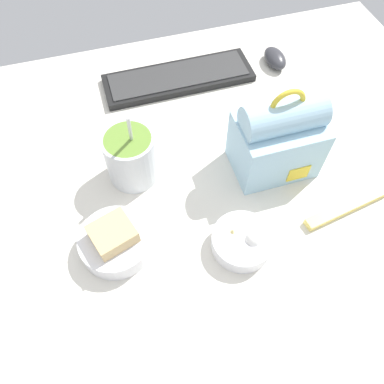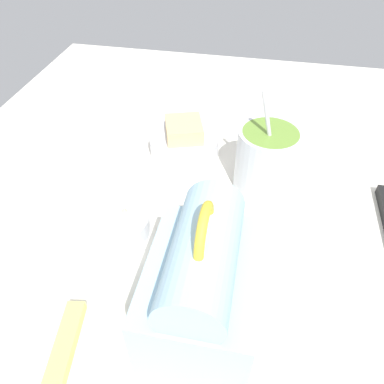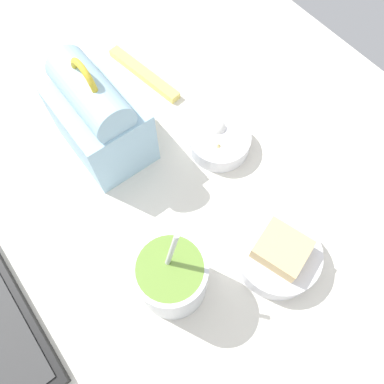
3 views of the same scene
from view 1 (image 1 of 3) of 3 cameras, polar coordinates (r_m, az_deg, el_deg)
desk_surface at (r=81.30cm, az=1.66°, el=-0.44°), size 140.00×110.00×2.00cm
keyboard at (r=103.26cm, az=-2.07°, el=17.01°), size 39.15×12.13×2.10cm
lunch_bag at (r=80.08cm, az=12.91°, el=7.91°), size 17.29×12.82×21.80cm
soup_cup at (r=79.37cm, az=-9.26°, el=5.35°), size 10.85×10.85×19.55cm
bento_bowl_sandwich at (r=73.37cm, az=-11.59°, el=-7.29°), size 13.93×13.93×7.22cm
bento_bowl_snacks at (r=73.32cm, az=7.61°, el=-7.40°), size 11.81×11.81×5.04cm
computer_mouse at (r=110.41cm, az=12.54°, el=19.29°), size 5.15×8.98×3.66cm
chopstick_case at (r=83.94cm, az=22.49°, el=-2.15°), size 19.84×5.48×1.60cm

